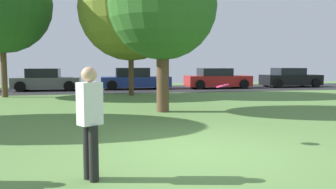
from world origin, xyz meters
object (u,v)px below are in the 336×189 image
(parked_car_black, at_px, (290,78))
(frisbee_disc, at_px, (223,86))
(oak_tree_left, at_px, (163,6))
(maple_tree_far, at_px, (1,3))
(parked_car_red, at_px, (217,79))
(person_thrower, at_px, (90,118))
(parked_car_blue, at_px, (135,79))
(oak_tree_right, at_px, (131,9))
(street_lamp_post, at_px, (161,54))
(parked_car_grey, at_px, (46,80))

(parked_car_black, bearing_deg, frisbee_disc, -125.62)
(oak_tree_left, relative_size, frisbee_disc, 15.32)
(maple_tree_far, distance_m, parked_car_red, 13.82)
(person_thrower, relative_size, parked_car_red, 0.38)
(oak_tree_left, relative_size, parked_car_blue, 1.22)
(frisbee_disc, distance_m, parked_car_blue, 15.72)
(maple_tree_far, xyz_separation_m, frisbee_disc, (7.31, -11.60, -3.45))
(oak_tree_right, height_order, parked_car_black, oak_tree_right)
(parked_car_black, distance_m, street_lamp_post, 10.95)
(parked_car_grey, bearing_deg, frisbee_disc, -69.23)
(maple_tree_far, height_order, parked_car_grey, maple_tree_far)
(frisbee_disc, height_order, parked_car_grey, parked_car_grey)
(parked_car_grey, relative_size, parked_car_red, 0.92)
(person_thrower, xyz_separation_m, parked_car_black, (13.71, 17.12, -0.29))
(person_thrower, distance_m, parked_car_black, 21.94)
(frisbee_disc, height_order, street_lamp_post, street_lamp_post)
(parked_car_grey, distance_m, parked_car_black, 16.91)
(oak_tree_left, bearing_deg, street_lamp_post, 80.10)
(oak_tree_right, height_order, street_lamp_post, oak_tree_right)
(oak_tree_right, height_order, parked_car_grey, oak_tree_right)
(parked_car_blue, bearing_deg, maple_tree_far, -149.76)
(parked_car_blue, relative_size, parked_car_black, 1.10)
(oak_tree_left, bearing_deg, oak_tree_right, 94.77)
(frisbee_disc, relative_size, parked_car_blue, 0.08)
(person_thrower, distance_m, parked_car_grey, 17.56)
(street_lamp_post, bearing_deg, parked_car_grey, 150.58)
(oak_tree_right, bearing_deg, street_lamp_post, 14.44)
(oak_tree_left, height_order, parked_car_red, oak_tree_left)
(parked_car_black, bearing_deg, oak_tree_left, -137.44)
(parked_car_grey, xyz_separation_m, parked_car_blue, (5.62, 0.18, 0.01))
(maple_tree_far, xyz_separation_m, person_thrower, (4.62, -13.34, -3.77))
(frisbee_disc, distance_m, parked_car_red, 16.21)
(oak_tree_left, height_order, parked_car_black, oak_tree_left)
(parked_car_grey, height_order, parked_car_black, parked_car_grey)
(oak_tree_left, bearing_deg, parked_car_red, 60.97)
(parked_car_black, bearing_deg, oak_tree_right, -161.09)
(frisbee_disc, distance_m, street_lamp_post, 11.81)
(oak_tree_left, xyz_separation_m, parked_car_red, (5.75, 10.36, -3.06))
(oak_tree_left, xyz_separation_m, frisbee_disc, (0.37, -4.93, -2.45))
(oak_tree_right, xyz_separation_m, parked_car_red, (6.28, 3.99, -3.95))
(maple_tree_far, relative_size, oak_tree_right, 0.98)
(oak_tree_right, distance_m, parked_car_red, 8.42)
(maple_tree_far, bearing_deg, parked_car_red, 16.18)
(person_thrower, relative_size, parked_car_blue, 0.37)
(parked_car_red, xyz_separation_m, street_lamp_post, (-4.56, -3.54, 1.61))
(parked_car_black, bearing_deg, street_lamp_post, -160.36)
(frisbee_disc, xyz_separation_m, parked_car_blue, (-0.26, 15.71, -0.60))
(parked_car_grey, bearing_deg, oak_tree_right, -40.27)
(maple_tree_far, bearing_deg, parked_car_black, 11.66)
(oak_tree_left, bearing_deg, maple_tree_far, 136.13)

